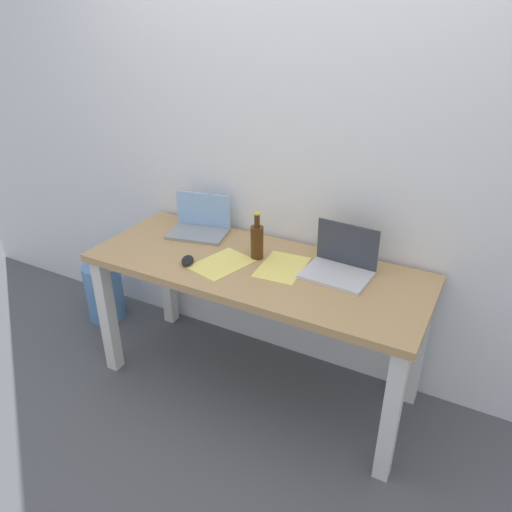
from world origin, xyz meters
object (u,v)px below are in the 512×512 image
object	(u,v)px
desk	(256,284)
laptop_right	(340,265)
computer_mouse	(188,260)
laptop_left	(200,225)
water_cooler_jug	(104,291)
beer_bottle	(257,241)

from	to	relation	value
desk	laptop_right	size ratio (longest dim) A/B	5.30
laptop_right	computer_mouse	bearing A→B (deg)	-159.73
laptop_left	water_cooler_jug	distance (m)	0.97
water_cooler_jug	laptop_left	bearing A→B (deg)	5.95
laptop_right	beer_bottle	size ratio (longest dim) A/B	1.31
laptop_left	computer_mouse	bearing A→B (deg)	-65.80
desk	laptop_left	world-z (taller)	laptop_left
desk	computer_mouse	size ratio (longest dim) A/B	17.14
laptop_right	water_cooler_jug	world-z (taller)	laptop_right
laptop_left	laptop_right	size ratio (longest dim) A/B	1.10
beer_bottle	computer_mouse	world-z (taller)	beer_bottle
desk	beer_bottle	bearing A→B (deg)	114.49
desk	laptop_right	distance (m)	0.44
laptop_left	desk	bearing A→B (deg)	-21.86
computer_mouse	water_cooler_jug	bearing A→B (deg)	137.55
water_cooler_jug	computer_mouse	bearing A→B (deg)	-15.71
desk	computer_mouse	bearing A→B (deg)	-154.43
desk	laptop_right	world-z (taller)	laptop_right
laptop_right	computer_mouse	size ratio (longest dim) A/B	3.24
laptop_left	water_cooler_jug	xyz separation A→B (m)	(-0.75, -0.08, -0.61)
laptop_right	water_cooler_jug	xyz separation A→B (m)	(-1.61, -0.01, -0.61)
beer_bottle	water_cooler_jug	world-z (taller)	beer_bottle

